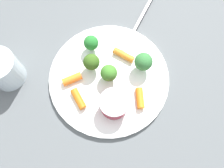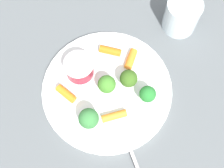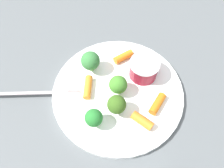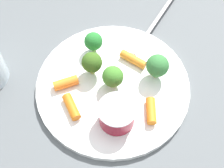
{
  "view_description": "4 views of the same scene",
  "coord_description": "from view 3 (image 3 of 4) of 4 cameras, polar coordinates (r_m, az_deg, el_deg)",
  "views": [
    {
      "loc": [
        0.19,
        0.07,
        0.54
      ],
      "look_at": [
        0.02,
        0.01,
        0.02
      ],
      "focal_mm": 39.07,
      "sensor_mm": 36.0,
      "label": 1
    },
    {
      "loc": [
        -0.2,
        0.09,
        0.62
      ],
      "look_at": [
        0.0,
        -0.01,
        0.02
      ],
      "focal_mm": 48.72,
      "sensor_mm": 36.0,
      "label": 2
    },
    {
      "loc": [
        -0.05,
        -0.23,
        0.44
      ],
      "look_at": [
        -0.01,
        0.01,
        0.03
      ],
      "focal_mm": 36.79,
      "sensor_mm": 36.0,
      "label": 3
    },
    {
      "loc": [
        0.29,
        0.12,
        0.53
      ],
      "look_at": [
        0.01,
        0.0,
        0.03
      ],
      "focal_mm": 53.58,
      "sensor_mm": 36.0,
      "label": 4
    }
  ],
  "objects": [
    {
      "name": "carrot_stick_2",
      "position": [
        0.49,
        -6.01,
        -0.82
      ],
      "size": [
        0.03,
        0.05,
        0.02
      ],
      "primitive_type": "cylinder",
      "rotation": [
        1.57,
        0.0,
        2.93
      ],
      "color": "orange",
      "rests_on": "plate"
    },
    {
      "name": "ground_plane",
      "position": [
        0.5,
        1.43,
        -2.45
      ],
      "size": [
        2.4,
        2.4,
        0.0
      ],
      "primitive_type": "plane",
      "color": "#54595B"
    },
    {
      "name": "carrot_stick_1",
      "position": [
        0.46,
        7.52,
        -9.03
      ],
      "size": [
        0.04,
        0.04,
        0.02
      ],
      "primitive_type": "cylinder",
      "rotation": [
        1.57,
        0.0,
        0.75
      ],
      "color": "orange",
      "rests_on": "plate"
    },
    {
      "name": "broccoli_floret_0",
      "position": [
        0.44,
        1.16,
        -5.15
      ],
      "size": [
        0.04,
        0.04,
        0.05
      ],
      "color": "#90A95D",
      "rests_on": "plate"
    },
    {
      "name": "broccoli_floret_1",
      "position": [
        0.5,
        -5.39,
        5.73
      ],
      "size": [
        0.04,
        0.04,
        0.05
      ],
      "color": "#88C370",
      "rests_on": "plate"
    },
    {
      "name": "plate",
      "position": [
        0.5,
        1.45,
        -2.12
      ],
      "size": [
        0.28,
        0.28,
        0.01
      ],
      "primitive_type": "cylinder",
      "color": "white",
      "rests_on": "ground_plane"
    },
    {
      "name": "carrot_stick_0",
      "position": [
        0.53,
        2.85,
        6.8
      ],
      "size": [
        0.05,
        0.03,
        0.02
      ],
      "primitive_type": "cylinder",
      "rotation": [
        1.57,
        0.0,
        5.1
      ],
      "color": "orange",
      "rests_on": "plate"
    },
    {
      "name": "broccoli_floret_2",
      "position": [
        0.47,
        1.11,
        -0.2
      ],
      "size": [
        0.04,
        0.04,
        0.05
      ],
      "color": "#8EC559",
      "rests_on": "plate"
    },
    {
      "name": "sauce_cup",
      "position": [
        0.5,
        7.9,
        3.75
      ],
      "size": [
        0.06,
        0.06,
        0.04
      ],
      "color": "maroon",
      "rests_on": "plate"
    },
    {
      "name": "fork",
      "position": [
        0.51,
        -18.44,
        -2.14
      ],
      "size": [
        0.2,
        0.04,
        0.0
      ],
      "color": "#BDAFB0",
      "rests_on": "plate"
    },
    {
      "name": "broccoli_floret_3",
      "position": [
        0.44,
        -4.55,
        -8.4
      ],
      "size": [
        0.03,
        0.03,
        0.05
      ],
      "color": "#83BB5D",
      "rests_on": "plate"
    },
    {
      "name": "carrot_stick_3",
      "position": [
        0.48,
        11.23,
        -4.86
      ],
      "size": [
        0.04,
        0.05,
        0.02
      ],
      "primitive_type": "cylinder",
      "rotation": [
        1.57,
        0.0,
        5.55
      ],
      "color": "orange",
      "rests_on": "plate"
    }
  ]
}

